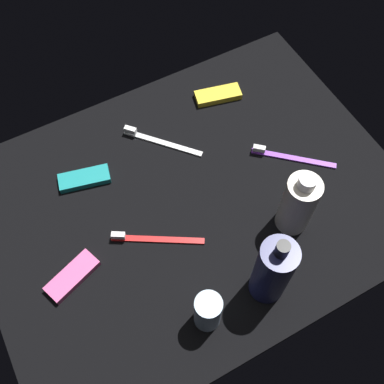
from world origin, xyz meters
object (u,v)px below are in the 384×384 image
deodorant_stick (208,312)px  snack_bar_teal (84,179)px  toothbrush_purple (288,156)px  snack_bar_yellow (218,95)px  toothbrush_white (158,140)px  toothbrush_red (152,238)px  snack_bar_pink (72,276)px  bodywash_bottle (298,204)px  lotion_bottle (273,271)px

deodorant_stick → snack_bar_teal: deodorant_stick is taller
toothbrush_purple → snack_bar_yellow: size_ratio=1.38×
toothbrush_white → snack_bar_teal: 17.69cm
deodorant_stick → toothbrush_purple: (31.91, 21.43, -4.12)cm
toothbrush_red → snack_bar_teal: size_ratio=1.54×
toothbrush_purple → snack_bar_teal: 43.01cm
toothbrush_white → snack_bar_pink: 33.95cm
bodywash_bottle → toothbrush_white: size_ratio=1.15×
snack_bar_yellow → snack_bar_teal: bearing=-156.5°
bodywash_bottle → snack_bar_yellow: (3.22, 34.28, -6.63)cm
bodywash_bottle → deodorant_stick: size_ratio=1.73×
lotion_bottle → toothbrush_red: 24.53cm
deodorant_stick → snack_bar_yellow: 51.08cm
bodywash_bottle → snack_bar_pink: size_ratio=1.57×
deodorant_stick → snack_bar_yellow: bearing=57.8°
toothbrush_purple → snack_bar_teal: toothbrush_purple is taller
toothbrush_white → snack_bar_teal: size_ratio=1.37×
toothbrush_white → deodorant_stick: bearing=-103.8°
bodywash_bottle → snack_bar_teal: (-32.15, 28.12, -6.63)cm
toothbrush_purple → bodywash_bottle: bearing=-122.3°
lotion_bottle → snack_bar_teal: 43.02cm
snack_bar_yellow → lotion_bottle: bearing=-95.4°
lotion_bottle → snack_bar_yellow: size_ratio=1.87×
toothbrush_white → bodywash_bottle: bearing=-63.9°
lotion_bottle → toothbrush_white: 39.36cm
lotion_bottle → toothbrush_red: (-14.23, 18.35, -7.89)cm
toothbrush_red → toothbrush_purple: (33.79, 3.15, 0.00)cm
deodorant_stick → bodywash_bottle: bearing=20.2°
lotion_bottle → bodywash_bottle: (11.58, 8.86, -1.12)cm
toothbrush_white → snack_bar_pink: bearing=-144.1°
toothbrush_red → snack_bar_pink: toothbrush_red is taller
toothbrush_purple → toothbrush_white: 28.17cm
deodorant_stick → snack_bar_pink: (-18.07, 18.46, -3.98)cm
toothbrush_red → toothbrush_purple: size_ratio=1.12×
toothbrush_red → snack_bar_yellow: bearing=40.5°
bodywash_bottle → snack_bar_yellow: bearing=84.6°
toothbrush_red → snack_bar_pink: bearing=179.4°
toothbrush_red → snack_bar_teal: toothbrush_red is taller
bodywash_bottle → toothbrush_red: (-25.81, 9.49, -6.77)cm
bodywash_bottle → toothbrush_red: 28.32cm
lotion_bottle → toothbrush_red: lotion_bottle is taller
lotion_bottle → deodorant_stick: 12.92cm
snack_bar_teal → toothbrush_purple: bearing=-7.4°
snack_bar_pink → toothbrush_white: bearing=16.2°
toothbrush_red → snack_bar_pink: (-16.20, 0.17, 0.14)cm
toothbrush_white → toothbrush_purple: bearing=-37.0°
toothbrush_red → snack_bar_teal: 19.68cm
lotion_bottle → toothbrush_purple: bearing=47.7°
snack_bar_yellow → bodywash_bottle: bearing=-81.8°
snack_bar_yellow → snack_bar_pink: same height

